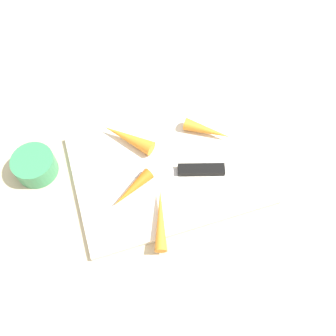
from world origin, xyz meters
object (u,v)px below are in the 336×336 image
(carrot_long, at_px, (128,138))
(small_bowl, at_px, (35,165))
(cutting_board, at_px, (168,169))
(carrot_longest, at_px, (161,219))
(knife, at_px, (194,170))
(carrot_short, at_px, (207,130))
(carrot_shortest, at_px, (132,189))

(carrot_long, height_order, small_bowl, small_bowl)
(cutting_board, bearing_deg, carrot_long, 125.54)
(cutting_board, distance_m, carrot_longest, 0.11)
(knife, xyz_separation_m, small_bowl, (-0.29, 0.10, 0.00))
(knife, height_order, carrot_short, carrot_short)
(carrot_short, bearing_deg, carrot_long, -153.50)
(carrot_short, relative_size, carrot_longest, 0.82)
(carrot_long, relative_size, carrot_short, 1.15)
(knife, relative_size, carrot_short, 2.07)
(carrot_short, distance_m, carrot_longest, 0.21)
(carrot_shortest, height_order, carrot_short, carrot_short)
(carrot_long, bearing_deg, cutting_board, 171.22)
(cutting_board, relative_size, knife, 1.82)
(cutting_board, height_order, carrot_shortest, carrot_shortest)
(carrot_shortest, bearing_deg, knife, 153.62)
(small_bowl, bearing_deg, cutting_board, -17.65)
(knife, relative_size, carrot_shortest, 2.14)
(carrot_short, bearing_deg, cutting_board, -115.17)
(cutting_board, relative_size, carrot_longest, 3.11)
(carrot_long, relative_size, small_bowl, 1.36)
(carrot_shortest, xyz_separation_m, carrot_short, (0.18, 0.08, 0.00))
(cutting_board, xyz_separation_m, small_bowl, (-0.24, 0.08, 0.02))
(carrot_longest, bearing_deg, small_bowl, 64.54)
(cutting_board, distance_m, carrot_long, 0.10)
(carrot_short, height_order, small_bowl, small_bowl)
(knife, bearing_deg, small_bowl, -2.24)
(knife, bearing_deg, carrot_longest, 57.16)
(carrot_shortest, xyz_separation_m, carrot_longest, (0.03, -0.07, -0.00))
(carrot_short, xyz_separation_m, carrot_longest, (-0.14, -0.15, -0.00))
(carrot_shortest, distance_m, carrot_short, 0.20)
(carrot_shortest, bearing_deg, cutting_board, 170.43)
(carrot_longest, relative_size, small_bowl, 1.43)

